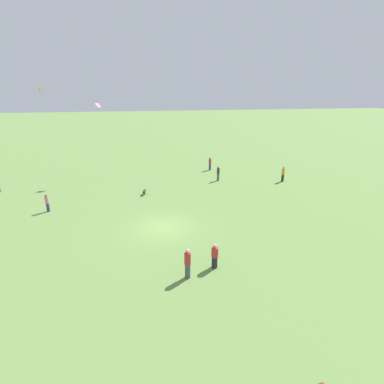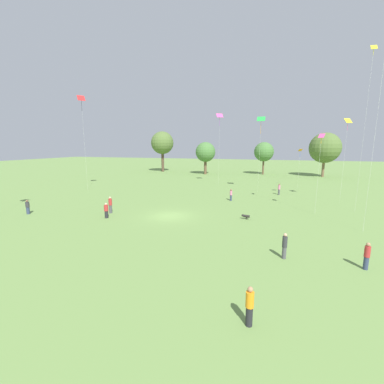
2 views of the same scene
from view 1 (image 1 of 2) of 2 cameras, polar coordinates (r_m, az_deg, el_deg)
The scene contains 12 objects.
ground_plane at distance 24.48m, azimuth -5.54°, elevation -6.75°, with size 240.00×240.00×0.00m, color #6B8E47.
person_0 at distance 18.06m, azimuth -0.85°, elevation -13.47°, with size 0.53×0.53×1.93m.
person_2 at distance 40.63m, azimuth 3.43°, elevation 5.40°, with size 0.47×0.47×1.76m.
person_3 at distance 36.09m, azimuth 5.00°, elevation 3.59°, with size 0.46×0.46×1.81m.
person_4 at distance 19.10m, azimuth 4.35°, elevation -12.09°, with size 0.59×0.59×1.65m.
person_6 at distance 30.04m, azimuth -25.86°, elevation -1.88°, with size 0.34×0.34×1.65m.
person_7 at distance 37.23m, azimuth 16.94°, elevation 3.29°, with size 0.50×0.50×1.82m.
kite_3 at distance 41.44m, azimuth -9.85°, elevation 31.44°, with size 0.79×0.88×21.79m.
kite_4 at distance 42.93m, azimuth -27.03°, elevation 16.90°, with size 1.03×0.92×11.09m.
kite_8 at distance 42.62m, azimuth -20.89°, elevation 25.22°, with size 0.62×0.42×17.99m.
kite_9 at distance 37.63m, azimuth -17.40°, elevation 14.69°, with size 0.75×0.68×8.93m.
dog_0 at distance 31.75m, azimuth -9.09°, elevation 0.03°, with size 0.86×0.37×0.50m.
Camera 1 is at (-21.91, 1.41, 10.82)m, focal length 28.00 mm.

